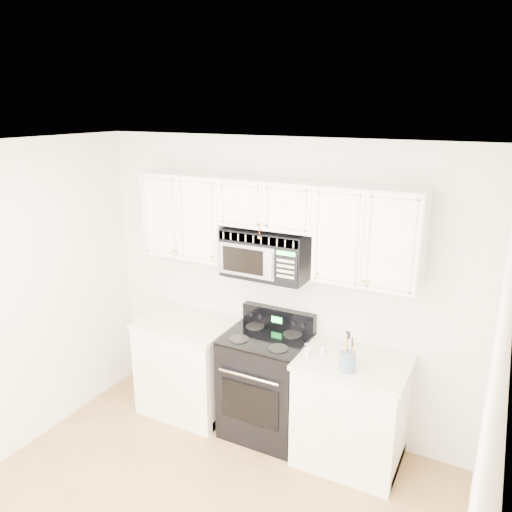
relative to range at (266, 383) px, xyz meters
The scene contains 9 objects.
room 1.67m from the range, 90.72° to the right, with size 3.51×3.51×2.61m.
base_cabinet_left 0.82m from the range, behind, with size 0.86×0.65×0.92m.
base_cabinet_right 0.78m from the range, ahead, with size 0.86×0.65×0.92m.
range is the anchor object (origin of this frame).
upper_cabinets 1.46m from the range, 98.23° to the left, with size 2.44×0.37×0.75m.
microwave 1.17m from the range, 116.32° to the left, with size 0.73×0.41×0.40m.
utensil_crock 0.96m from the range, 14.74° to the right, with size 0.12×0.12×0.32m.
shaker_salt 0.67m from the range, 18.44° to the right, with size 0.05×0.05×0.11m.
shaker_pepper 0.71m from the range, ahead, with size 0.04×0.04×0.09m.
Camera 1 is at (1.73, -2.04, 2.84)m, focal length 35.00 mm.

